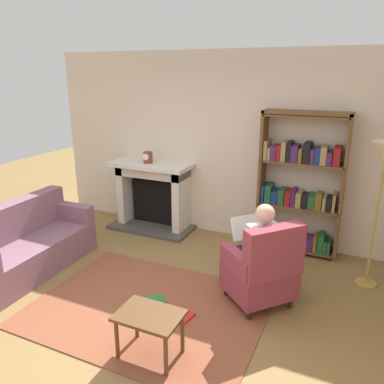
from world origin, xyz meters
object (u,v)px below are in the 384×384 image
(fireplace, at_px, (154,193))
(floor_lamp, at_px, (384,166))
(mantel_clock, at_px, (148,157))
(sofa_floral, at_px, (27,246))
(armchair_reading, at_px, (263,269))
(seated_reader, at_px, (257,248))
(side_table, at_px, (149,321))
(bookshelf, at_px, (299,188))

(fireplace, bearing_deg, floor_lamp, -9.48)
(mantel_clock, bearing_deg, sofa_floral, -111.63)
(fireplace, xyz_separation_m, floor_lamp, (3.15, -0.53, 0.87))
(sofa_floral, height_order, floor_lamp, floor_lamp)
(mantel_clock, xyz_separation_m, armchair_reading, (2.16, -1.34, -0.73))
(seated_reader, distance_m, side_table, 1.40)
(mantel_clock, height_order, floor_lamp, floor_lamp)
(sofa_floral, distance_m, side_table, 2.30)
(bookshelf, distance_m, floor_lamp, 1.21)
(fireplace, bearing_deg, mantel_clock, -107.36)
(bookshelf, bearing_deg, side_table, -106.38)
(mantel_clock, xyz_separation_m, floor_lamp, (3.19, -0.43, 0.28))
(side_table, bearing_deg, floor_lamp, 50.42)
(seated_reader, height_order, floor_lamp, floor_lamp)
(fireplace, distance_m, armchair_reading, 2.57)
(fireplace, distance_m, bookshelf, 2.24)
(seated_reader, bearing_deg, bookshelf, -145.44)
(fireplace, xyz_separation_m, side_table, (1.44, -2.60, -0.20))
(armchair_reading, height_order, seated_reader, seated_reader)
(floor_lamp, bearing_deg, fireplace, 170.52)
(bookshelf, relative_size, floor_lamp, 1.13)
(armchair_reading, height_order, floor_lamp, floor_lamp)
(fireplace, xyz_separation_m, seated_reader, (2.04, -1.36, 0.05))
(floor_lamp, bearing_deg, bookshelf, 149.00)
(seated_reader, distance_m, sofa_floral, 2.85)
(armchair_reading, relative_size, side_table, 1.73)
(bookshelf, distance_m, seated_reader, 1.44)
(fireplace, relative_size, floor_lamp, 0.77)
(fireplace, height_order, bookshelf, bookshelf)
(armchair_reading, height_order, side_table, armchair_reading)
(mantel_clock, relative_size, side_table, 0.30)
(side_table, xyz_separation_m, floor_lamp, (1.71, 2.07, 1.08))
(seated_reader, bearing_deg, armchair_reading, 90.00)
(armchair_reading, distance_m, seated_reader, 0.23)
(armchair_reading, bearing_deg, sofa_floral, -39.02)
(seated_reader, xyz_separation_m, sofa_floral, (-2.78, -0.54, -0.30))
(sofa_floral, bearing_deg, seated_reader, -80.36)
(mantel_clock, height_order, armchair_reading, mantel_clock)
(armchair_reading, height_order, sofa_floral, armchair_reading)
(mantel_clock, xyz_separation_m, sofa_floral, (-0.71, -1.80, -0.84))
(fireplace, height_order, mantel_clock, mantel_clock)
(mantel_clock, bearing_deg, floor_lamp, -7.65)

